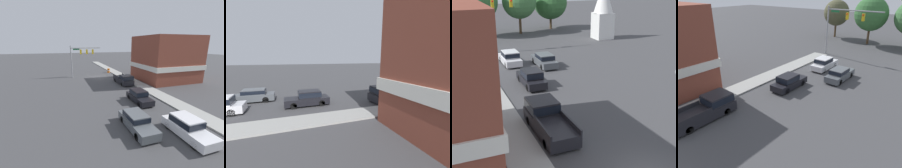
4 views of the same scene
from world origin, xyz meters
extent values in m
plane|color=#424244|center=(0.00, 0.00, 0.00)|extent=(200.00, 200.00, 0.00)
cylinder|color=gray|center=(5.63, -2.04, 3.52)|extent=(0.22, 0.22, 7.04)
cylinder|color=gray|center=(2.32, -2.04, 6.54)|extent=(6.63, 0.18, 0.18)
cube|color=gold|center=(3.47, -2.04, 5.68)|extent=(0.36, 0.36, 1.05)
sphere|color=yellow|center=(3.47, -2.24, 5.99)|extent=(0.22, 0.22, 0.22)
cube|color=gold|center=(2.12, -2.04, 5.68)|extent=(0.36, 0.36, 1.05)
sphere|color=yellow|center=(2.12, -2.24, 5.99)|extent=(0.22, 0.22, 0.22)
cube|color=gold|center=(0.76, -2.04, 5.68)|extent=(0.36, 0.36, 1.05)
sphere|color=yellow|center=(0.76, -2.24, 5.99)|extent=(0.22, 0.22, 0.22)
cube|color=#196B38|center=(4.43, -2.04, 6.25)|extent=(1.40, 0.04, 0.30)
cylinder|color=black|center=(-2.31, 17.60, 0.33)|extent=(0.22, 0.66, 0.66)
cylinder|color=black|center=(-0.78, 17.60, 0.33)|extent=(0.22, 0.66, 0.66)
cylinder|color=black|center=(-2.31, 14.77, 0.33)|extent=(0.22, 0.66, 0.66)
cylinder|color=black|center=(-0.78, 14.77, 0.33)|extent=(0.22, 0.66, 0.66)
cube|color=black|center=(-1.55, 16.19, 0.53)|extent=(1.75, 4.56, 0.70)
cube|color=black|center=(-1.55, 15.91, 1.23)|extent=(1.61, 2.19, 0.70)
cube|color=black|center=(-1.55, 15.91, 1.23)|extent=(1.63, 2.28, 0.49)
cylinder|color=black|center=(-2.46, 22.75, 0.33)|extent=(0.22, 0.66, 0.66)
cylinder|color=black|center=(-0.86, 22.75, 0.33)|extent=(0.22, 0.66, 0.66)
cylinder|color=black|center=(1.04, 23.41, 0.33)|extent=(0.22, 0.66, 0.66)
cylinder|color=black|center=(2.58, 23.41, 0.33)|extent=(0.22, 0.66, 0.66)
cylinder|color=black|center=(1.04, 20.43, 0.33)|extent=(0.22, 0.66, 0.66)
cylinder|color=black|center=(2.58, 20.43, 0.33)|extent=(0.22, 0.66, 0.66)
cube|color=#51565B|center=(1.81, 21.92, 0.54)|extent=(1.75, 4.80, 0.72)
cube|color=#51565B|center=(1.81, 21.63, 1.18)|extent=(1.61, 2.30, 0.57)
cube|color=black|center=(1.81, 21.63, 1.18)|extent=(1.63, 2.40, 0.40)
cylinder|color=black|center=(-4.19, 8.24, 0.33)|extent=(0.22, 0.66, 0.66)
cylinder|color=black|center=(-2.34, 8.24, 0.33)|extent=(0.22, 0.66, 0.66)
cylinder|color=black|center=(-4.19, 4.73, 0.33)|extent=(0.22, 0.66, 0.66)
cylinder|color=black|center=(-2.34, 4.73, 0.33)|extent=(0.22, 0.66, 0.66)
cube|color=black|center=(-3.27, 6.48, 0.61)|extent=(2.07, 5.66, 0.85)
cube|color=black|center=(-3.27, 8.04, 1.44)|extent=(1.97, 2.15, 0.81)
cube|color=black|center=(-3.27, 8.04, 1.44)|extent=(1.99, 2.24, 0.57)
cube|color=black|center=(-4.24, 5.26, 1.21)|extent=(0.12, 3.21, 0.35)
cube|color=black|center=(-2.29, 5.26, 1.21)|extent=(0.12, 3.21, 0.35)
camera|label=1|loc=(7.76, 32.52, 7.42)|focal=24.00mm
camera|label=2|loc=(-17.00, 18.20, 4.99)|focal=24.00mm
camera|label=3|loc=(-9.74, -11.15, 10.28)|focal=50.00mm
camera|label=4|loc=(12.39, -1.39, 10.44)|focal=35.00mm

